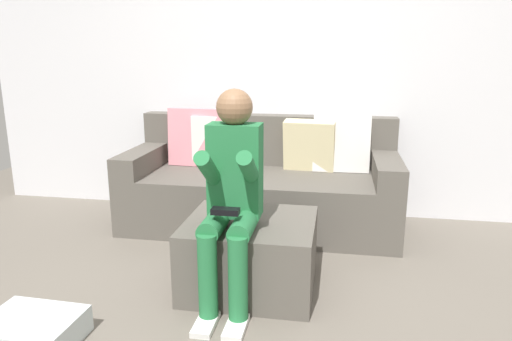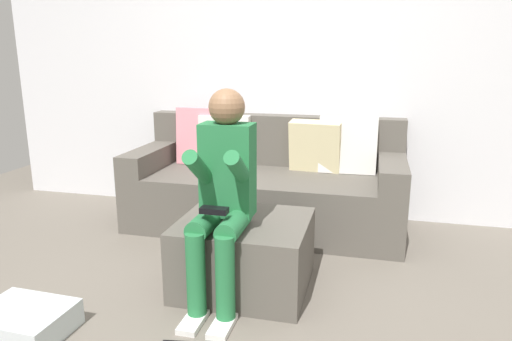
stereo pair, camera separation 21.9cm
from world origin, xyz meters
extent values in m
cube|color=silver|center=(0.00, 2.05, 1.23)|extent=(5.28, 0.10, 2.47)
cube|color=#59544C|center=(-0.18, 1.58, 0.21)|extent=(2.07, 0.85, 0.43)
cube|color=#59544C|center=(-0.18, 1.92, 0.63)|extent=(2.07, 0.16, 0.41)
cube|color=#59544C|center=(-1.12, 1.58, 0.51)|extent=(0.20, 0.85, 0.16)
cube|color=#59544C|center=(0.76, 1.58, 0.51)|extent=(0.20, 0.85, 0.16)
cube|color=pink|center=(-0.73, 1.78, 0.66)|extent=(0.47, 0.16, 0.47)
cube|color=white|center=(-0.56, 1.78, 0.63)|extent=(0.42, 0.14, 0.41)
cube|color=white|center=(0.43, 1.78, 0.64)|extent=(0.44, 0.15, 0.44)
cube|color=beige|center=(0.18, 1.77, 0.62)|extent=(0.41, 0.22, 0.41)
cube|color=#59544C|center=(-0.07, 0.60, 0.20)|extent=(0.73, 0.65, 0.41)
cube|color=#26723F|center=(-0.14, 0.51, 0.72)|extent=(0.28, 0.16, 0.50)
sphere|color=#8C6647|center=(-0.14, 0.51, 1.06)|extent=(0.19, 0.19, 0.19)
cylinder|color=#26723F|center=(-0.21, 0.36, 0.47)|extent=(0.12, 0.31, 0.12)
cylinder|color=#26723F|center=(-0.21, 0.20, 0.25)|extent=(0.10, 0.10, 0.44)
cube|color=white|center=(-0.21, 0.14, 0.01)|extent=(0.10, 0.22, 0.03)
cylinder|color=#26723F|center=(-0.24, 0.38, 0.74)|extent=(0.08, 0.35, 0.28)
cylinder|color=#26723F|center=(-0.06, 0.36, 0.47)|extent=(0.12, 0.31, 0.12)
cylinder|color=#26723F|center=(-0.06, 0.20, 0.25)|extent=(0.10, 0.10, 0.44)
cube|color=white|center=(-0.06, 0.14, 0.01)|extent=(0.10, 0.22, 0.03)
cylinder|color=#26723F|center=(-0.03, 0.40, 0.75)|extent=(0.08, 0.32, 0.26)
cube|color=black|center=(-0.14, 0.28, 0.57)|extent=(0.14, 0.06, 0.03)
cube|color=silver|center=(-0.98, -0.13, 0.07)|extent=(0.44, 0.36, 0.13)
camera|label=1|loc=(0.40, -1.88, 1.33)|focal=33.13mm
camera|label=2|loc=(0.61, -1.83, 1.33)|focal=33.13mm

